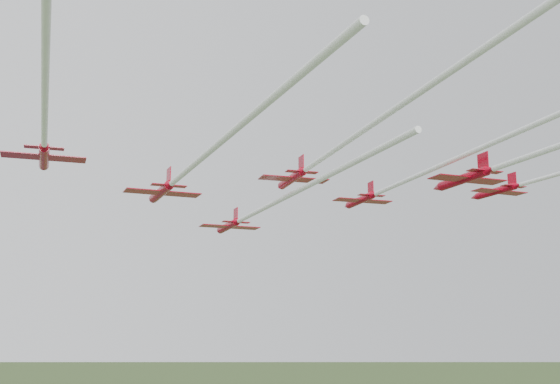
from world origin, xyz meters
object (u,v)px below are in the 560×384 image
jet_row2_right (399,184)px  jet_row4_right (541,152)px  jet_lead (261,210)px  jet_row3_mid (350,139)px  jet_row2_left (190,167)px  jet_row3_left (45,103)px

jet_row2_right → jet_row4_right: 24.82m
jet_lead → jet_row2_right: jet_row2_right is taller
jet_row3_mid → jet_row4_right: bearing=-20.2°
jet_row4_right → jet_row3_mid: bearing=155.9°
jet_row2_right → jet_lead: bearing=145.8°
jet_lead → jet_row3_mid: jet_row3_mid is taller
jet_lead → jet_row2_right: size_ratio=1.22×
jet_row2_right → jet_row3_mid: bearing=-129.4°
jet_lead → jet_row2_left: 19.26m
jet_row4_right → jet_row2_right: bearing=91.8°
jet_lead → jet_row4_right: bearing=-66.1°
jet_row2_right → jet_row4_right: jet_row2_right is taller
jet_lead → jet_row3_left: jet_row3_left is taller
jet_row3_left → jet_row4_right: 45.53m
jet_lead → jet_row2_left: (-15.25, -11.66, 1.45)m
jet_row3_mid → jet_row2_left: bearing=134.0°
jet_lead → jet_row3_left: 40.55m
jet_row2_left → jet_lead: bearing=45.6°
jet_row2_right → jet_row3_left: bearing=-156.2°
jet_row3_mid → jet_row4_right: 18.18m
jet_row4_right → jet_row3_left: bearing=170.1°
jet_row3_left → jet_row3_mid: jet_row3_left is taller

